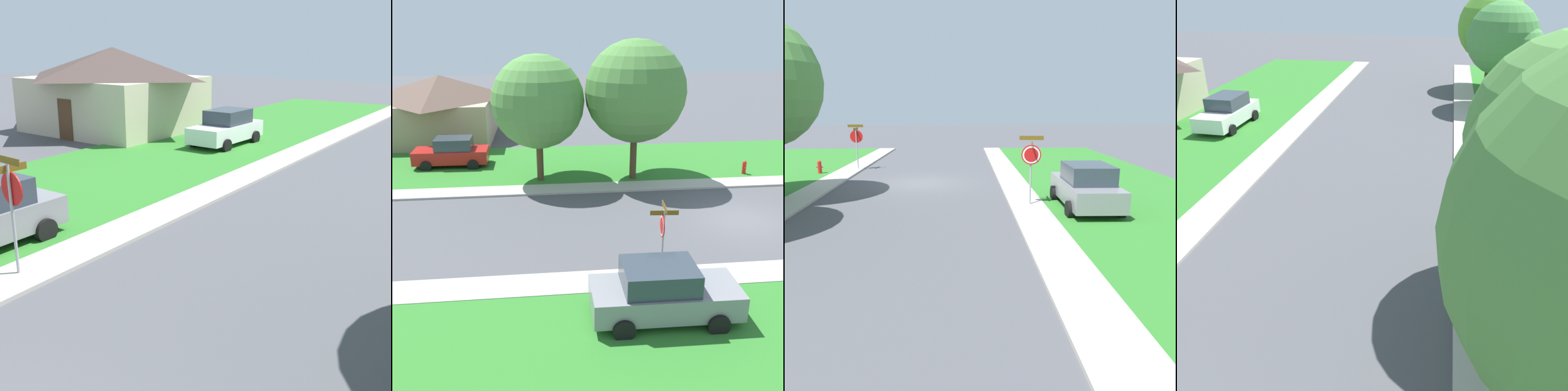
# 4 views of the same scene
# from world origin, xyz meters

# --- Properties ---
(ground_plane) EXTENTS (120.00, 120.00, 0.00)m
(ground_plane) POSITION_xyz_m (0.00, 0.00, 0.00)
(ground_plane) COLOR #4C4C51
(sidewalk_east) EXTENTS (1.40, 56.00, 0.10)m
(sidewalk_east) POSITION_xyz_m (4.70, 12.00, 0.05)
(sidewalk_east) COLOR #ADA89E
(sidewalk_east) RESTS_ON ground
(lawn_east) EXTENTS (8.00, 56.00, 0.08)m
(lawn_east) POSITION_xyz_m (9.40, 12.00, 0.04)
(lawn_east) COLOR #2D7528
(lawn_east) RESTS_ON ground
(sidewalk_west) EXTENTS (1.40, 56.00, 0.10)m
(sidewalk_west) POSITION_xyz_m (-4.70, 12.00, 0.05)
(sidewalk_west) COLOR #ADA89E
(sidewalk_west) RESTS_ON ground
(stop_sign_far_corner) EXTENTS (0.92, 0.92, 2.77)m
(stop_sign_far_corner) POSITION_xyz_m (-4.81, 4.89, 1.89)
(stop_sign_far_corner) COLOR #9E9EA3
(stop_sign_far_corner) RESTS_ON ground
(car_red_behind_trees) EXTENTS (2.07, 4.31, 1.76)m
(car_red_behind_trees) POSITION_xyz_m (9.57, 13.82, 0.87)
(car_red_behind_trees) COLOR red
(car_red_behind_trees) RESTS_ON ground
(car_grey_near_corner) EXTENTS (2.10, 4.33, 1.76)m
(car_grey_near_corner) POSITION_xyz_m (-6.86, 5.36, 0.87)
(car_grey_near_corner) COLOR gray
(car_grey_near_corner) RESTS_ON ground
(tree_across_right) EXTENTS (5.18, 4.82, 6.71)m
(tree_across_right) POSITION_xyz_m (6.52, 8.47, 4.15)
(tree_across_right) COLOR #4C3823
(tree_across_right) RESTS_ON ground
(tree_corner_large) EXTENTS (5.68, 5.29, 7.43)m
(tree_corner_large) POSITION_xyz_m (6.32, 3.42, 4.61)
(tree_corner_large) COLOR #4C3823
(tree_corner_large) RESTS_ON ground
(house_right_setback) EXTENTS (9.12, 7.94, 4.60)m
(house_right_setback) POSITION_xyz_m (16.93, 15.54, 2.38)
(house_right_setback) COLOR tan
(house_right_setback) RESTS_ON ground
(fire_hydrant) EXTENTS (0.38, 0.22, 0.83)m
(fire_hydrant) POSITION_xyz_m (6.07, -2.80, 0.44)
(fire_hydrant) COLOR red
(fire_hydrant) RESTS_ON ground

